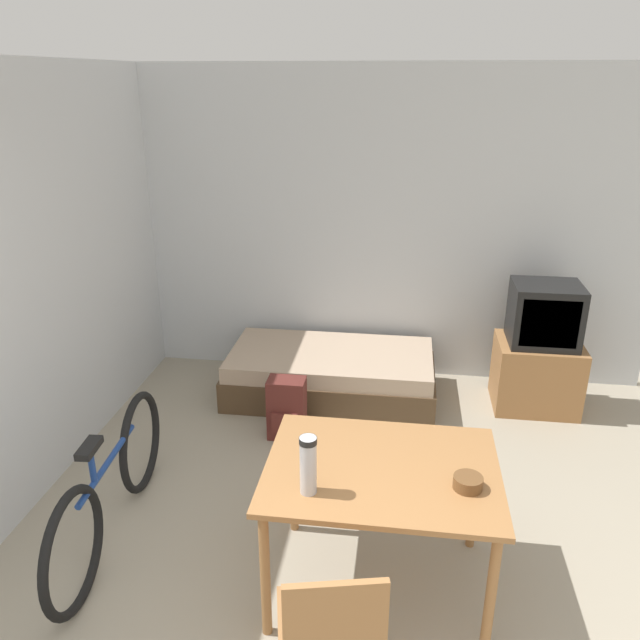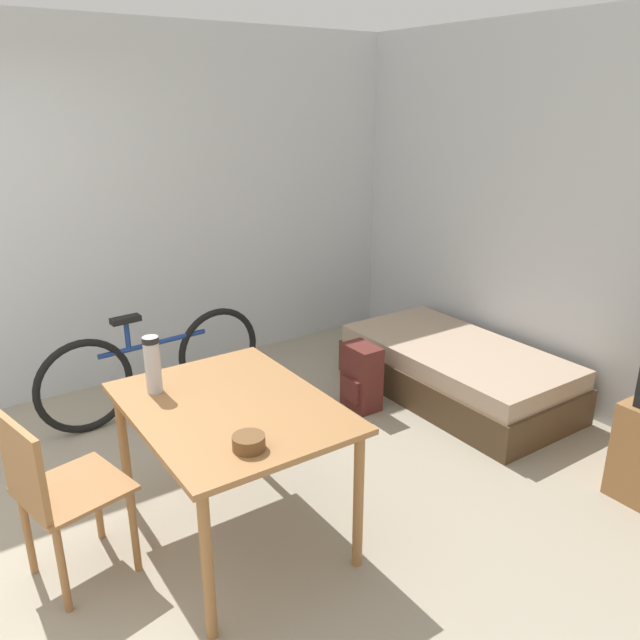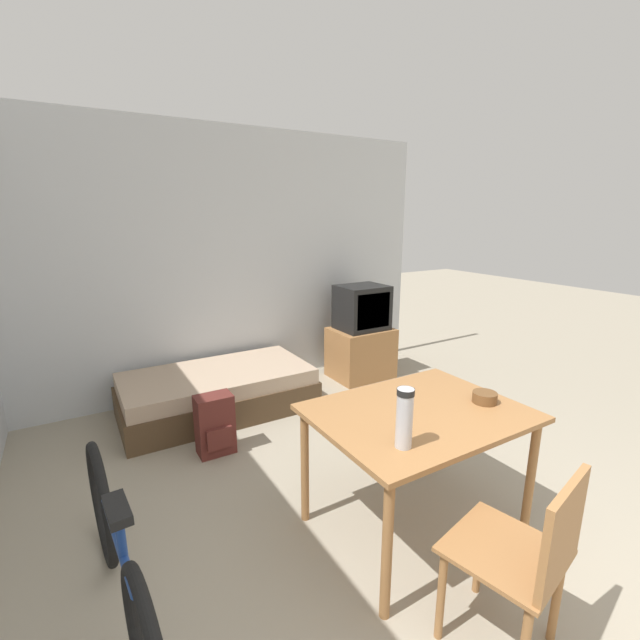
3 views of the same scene
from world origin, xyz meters
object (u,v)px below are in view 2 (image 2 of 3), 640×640
Objects in this scene: dining_table at (231,420)px; thermos_flask at (152,362)px; wooden_chair at (54,489)px; mate_bowl at (249,442)px; daybed at (456,371)px; backpack at (361,377)px; bicycle at (156,366)px.

dining_table is 3.96× the size of thermos_flask.
thermos_flask reaches higher than wooden_chair.
thermos_flask is 2.11× the size of mate_bowl.
backpack is (-0.25, -0.71, 0.04)m from daybed.
thermos_flask is at bearing -169.90° from mate_bowl.
mate_bowl reaches higher than daybed.
wooden_chair is at bearing -100.78° from dining_table.
dining_table is 0.84m from wooden_chair.
daybed is at bearing 112.48° from mate_bowl.
dining_table is at bearing -61.50° from backpack.
bicycle is at bearing -118.40° from daybed.
mate_bowl is at bearing 10.10° from thermos_flask.
daybed is 2.00× the size of wooden_chair.
mate_bowl is at bearing 50.80° from wooden_chair.
bicycle is 2.05m from mate_bowl.
wooden_chair is (0.36, -2.93, 0.31)m from daybed.
dining_table is at bearing 36.61° from thermos_flask.
wooden_chair is at bearing -82.94° from daybed.
thermos_flask is 1.85m from backpack.
bicycle is (-1.42, 0.98, -0.16)m from wooden_chair.
bicycle is at bearing -123.06° from backpack.
daybed is at bearing 97.06° from wooden_chair.
dining_table is 8.34× the size of mate_bowl.
backpack is (-0.61, 2.22, -0.27)m from wooden_chair.
thermos_flask is at bearing -85.62° from daybed.
mate_bowl is (0.75, 0.13, -0.13)m from thermos_flask.
thermos_flask is (1.24, -0.42, 0.58)m from bicycle.
bicycle is 11.99× the size of mate_bowl.
mate_bowl is at bearing -67.52° from daybed.
dining_table reaches higher than bicycle.
dining_table reaches higher than daybed.
wooden_chair is at bearing -129.20° from mate_bowl.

